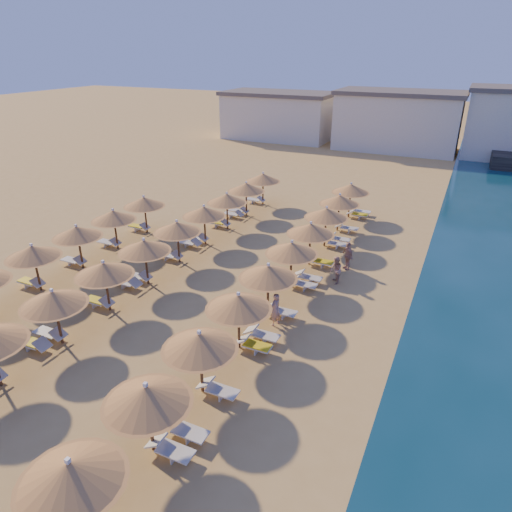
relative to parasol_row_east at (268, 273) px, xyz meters
The scene contains 9 objects.
ground 4.25m from the parasol_row_east, behind, with size 220.00×220.00×0.00m, color tan.
hotel_blocks 44.65m from the parasol_row_east, 90.71° to the left, with size 48.03×9.27×8.10m.
parasol_row_east is the anchor object (origin of this frame).
parasol_row_west 7.46m from the parasol_row_east, behind, with size 2.94×34.63×2.82m.
parasol_row_inland 12.49m from the parasol_row_east, behind, with size 2.94×18.79×2.82m.
loungers 5.48m from the parasol_row_east, behind, with size 15.44×33.22×0.66m.
beachgoer_a 1.80m from the parasol_row_east, 47.13° to the right, with size 0.62×0.41×1.70m, color tan.
beachgoer_c 7.22m from the parasol_row_east, 71.18° to the left, with size 1.02×0.43×1.74m, color tan.
beachgoer_b 5.30m from the parasol_row_east, 64.78° to the left, with size 0.79×0.62×1.63m, color tan.
Camera 1 is at (11.43, -17.65, 12.35)m, focal length 32.00 mm.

